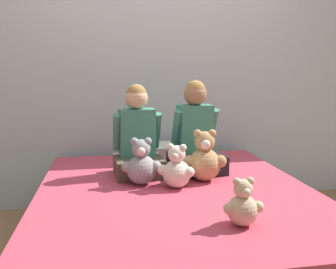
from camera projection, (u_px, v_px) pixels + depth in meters
ground_plane at (175, 259)px, 2.20m from camera, size 14.00×14.00×0.00m
wall_behind_bed at (152, 58)px, 2.99m from camera, size 8.00×0.06×2.50m
bed at (176, 225)px, 2.16m from camera, size 1.63×1.87×0.45m
child_on_left at (138, 139)px, 2.38m from camera, size 0.34×0.34×0.61m
child_on_right at (196, 136)px, 2.44m from camera, size 0.38×0.34×0.63m
teddy_bear_held_by_left_child at (141, 165)px, 2.18m from camera, size 0.24×0.18×0.29m
teddy_bear_held_by_right_child at (204, 159)px, 2.25m from camera, size 0.27×0.21×0.33m
teddy_bear_between_children at (177, 169)px, 2.12m from camera, size 0.21×0.17×0.27m
teddy_bear_at_foot_of_bed at (243, 205)px, 1.60m from camera, size 0.19×0.14×0.22m
pillow_at_headboard at (158, 152)px, 2.84m from camera, size 0.49×0.31×0.11m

